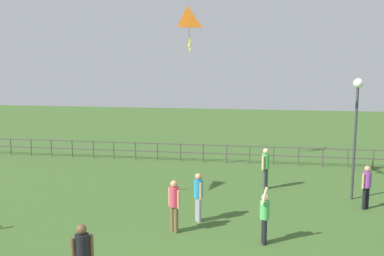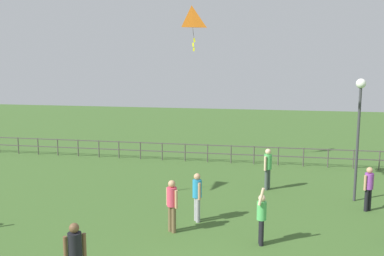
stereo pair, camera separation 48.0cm
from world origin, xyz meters
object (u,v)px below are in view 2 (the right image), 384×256
(kite_1, at_px, (192,19))
(person_4, at_px, (172,202))
(lamppost, at_px, (359,113))
(person_3, at_px, (75,253))
(person_6, at_px, (261,215))
(person_7, at_px, (268,166))
(person_5, at_px, (197,194))
(person_0, at_px, (369,186))

(kite_1, bearing_deg, person_4, -82.88)
(lamppost, xyz_separation_m, person_4, (-6.11, -4.30, -2.40))
(person_3, relative_size, kite_1, 0.77)
(person_6, distance_m, person_7, 5.58)
(lamppost, bearing_deg, person_5, -149.37)
(person_0, relative_size, person_3, 0.95)
(person_5, bearing_deg, person_0, 20.54)
(person_7, height_order, kite_1, kite_1)
(person_0, xyz_separation_m, person_7, (-3.56, 1.95, 0.08))
(person_3, xyz_separation_m, person_4, (1.30, 3.93, -0.01))
(lamppost, distance_m, person_5, 6.84)
(person_0, bearing_deg, person_7, 151.30)
(person_4, distance_m, kite_1, 11.00)
(person_0, bearing_deg, person_5, -159.46)
(lamppost, relative_size, person_3, 2.76)
(person_3, distance_m, person_5, 5.31)
(person_0, height_order, person_4, person_4)
(person_3, bearing_deg, kite_1, 89.17)
(lamppost, xyz_separation_m, kite_1, (-7.22, 4.59, 3.98))
(person_4, distance_m, person_7, 5.87)
(person_3, bearing_deg, person_6, 40.81)
(person_4, xyz_separation_m, person_7, (2.81, 5.15, 0.04))
(person_6, height_order, kite_1, kite_1)
(person_5, xyz_separation_m, person_6, (2.15, -1.47, -0.06))
(person_3, height_order, person_6, person_6)
(person_5, bearing_deg, person_7, 61.70)
(person_3, xyz_separation_m, person_5, (1.90, 4.96, -0.03))
(lamppost, height_order, person_0, lamppost)
(person_0, xyz_separation_m, person_3, (-7.67, -7.12, 0.05))
(person_0, xyz_separation_m, person_5, (-5.77, -2.16, 0.03))
(person_7, bearing_deg, person_3, -114.39)
(lamppost, height_order, person_6, lamppost)
(lamppost, distance_m, person_0, 2.69)
(person_0, xyz_separation_m, person_4, (-6.37, -3.20, 0.04))
(lamppost, distance_m, person_3, 11.33)
(person_4, relative_size, person_5, 1.01)
(person_5, height_order, person_6, person_6)
(person_0, xyz_separation_m, person_6, (-3.62, -3.63, -0.03))
(person_4, bearing_deg, person_6, -8.88)
(person_3, xyz_separation_m, person_6, (4.05, 3.50, -0.08))
(person_4, bearing_deg, person_7, 61.32)
(person_4, xyz_separation_m, person_5, (0.60, 1.04, -0.01))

